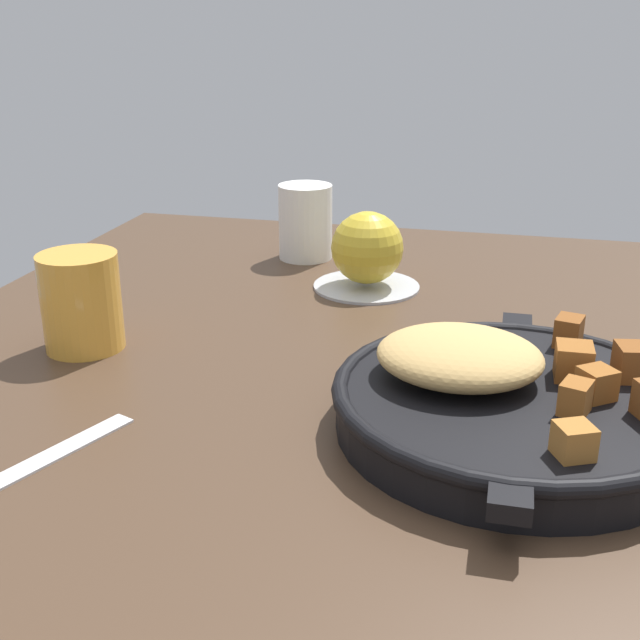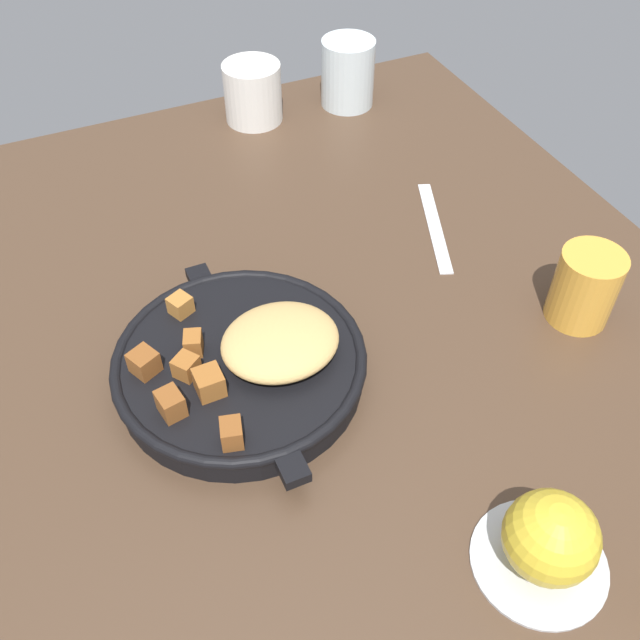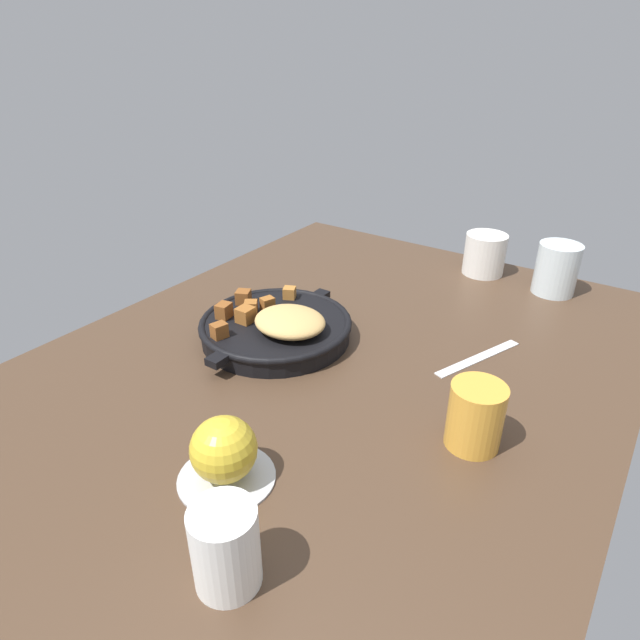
# 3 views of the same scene
# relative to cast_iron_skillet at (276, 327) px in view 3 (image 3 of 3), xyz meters

# --- Properties ---
(ground_plane) EXTENTS (1.09, 0.83, 0.02)m
(ground_plane) POSITION_rel_cast_iron_skillet_xyz_m (-0.00, 0.11, -0.04)
(ground_plane) COLOR #473323
(cast_iron_skillet) EXTENTS (0.29, 0.25, 0.06)m
(cast_iron_skillet) POSITION_rel_cast_iron_skillet_xyz_m (0.00, 0.00, 0.00)
(cast_iron_skillet) COLOR black
(cast_iron_skillet) RESTS_ON ground_plane
(saucer_plate) EXTENTS (0.11, 0.11, 0.01)m
(saucer_plate) POSITION_rel_cast_iron_skillet_xyz_m (0.28, 0.15, -0.02)
(saucer_plate) COLOR #B7BABF
(saucer_plate) RESTS_ON ground_plane
(red_apple) EXTENTS (0.08, 0.08, 0.08)m
(red_apple) POSITION_rel_cast_iron_skillet_xyz_m (0.28, 0.15, 0.02)
(red_apple) COLOR gold
(red_apple) RESTS_ON saucer_plate
(butter_knife) EXTENTS (0.17, 0.08, 0.00)m
(butter_knife) POSITION_rel_cast_iron_skillet_xyz_m (-0.13, 0.30, -0.02)
(butter_knife) COLOR silver
(butter_knife) RESTS_ON ground_plane
(water_glass_tall) EXTENTS (0.08, 0.08, 0.10)m
(water_glass_tall) POSITION_rel_cast_iron_skillet_xyz_m (-0.45, 0.33, 0.03)
(water_glass_tall) COLOR silver
(water_glass_tall) RESTS_ON ground_plane
(ceramic_mug_white) EXTENTS (0.08, 0.08, 0.08)m
(ceramic_mug_white) POSITION_rel_cast_iron_skillet_xyz_m (-0.46, 0.18, 0.02)
(ceramic_mug_white) COLOR silver
(ceramic_mug_white) RESTS_ON ground_plane
(white_creamer_pitcher) EXTENTS (0.06, 0.06, 0.09)m
(white_creamer_pitcher) POSITION_rel_cast_iron_skillet_xyz_m (0.37, 0.24, 0.02)
(white_creamer_pitcher) COLOR white
(white_creamer_pitcher) RESTS_ON ground_plane
(juice_glass_amber) EXTENTS (0.07, 0.07, 0.08)m
(juice_glass_amber) POSITION_rel_cast_iron_skillet_xyz_m (0.06, 0.36, 0.02)
(juice_glass_amber) COLOR gold
(juice_glass_amber) RESTS_ON ground_plane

